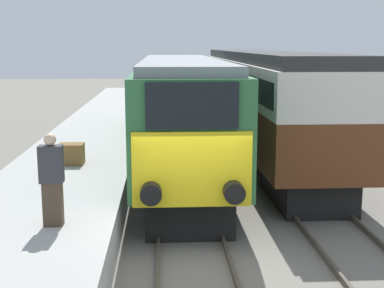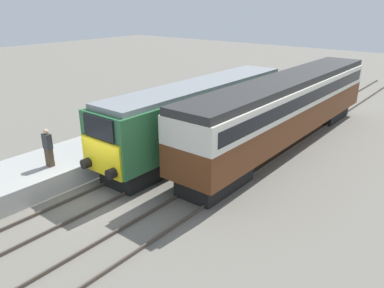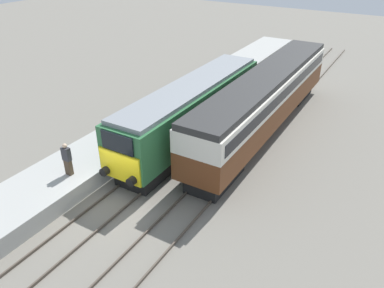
% 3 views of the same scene
% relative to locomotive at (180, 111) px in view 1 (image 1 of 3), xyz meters
% --- Properties ---
extents(ground_plane, '(120.00, 120.00, 0.00)m').
position_rel_locomotive_xyz_m(ground_plane, '(0.00, -7.46, -2.17)').
color(ground_plane, slate).
extents(platform_left, '(3.50, 50.00, 0.94)m').
position_rel_locomotive_xyz_m(platform_left, '(-3.30, 0.54, -1.70)').
color(platform_left, '#A8A8A3').
rests_on(platform_left, ground_plane).
extents(rails_near_track, '(1.51, 60.00, 0.14)m').
position_rel_locomotive_xyz_m(rails_near_track, '(0.00, -2.46, -2.10)').
color(rails_near_track, '#4C4238').
rests_on(rails_near_track, ground_plane).
extents(rails_far_track, '(1.50, 60.00, 0.14)m').
position_rel_locomotive_xyz_m(rails_far_track, '(3.40, -2.46, -2.10)').
color(rails_far_track, '#4C4238').
rests_on(rails_far_track, ground_plane).
extents(locomotive, '(2.70, 14.30, 3.88)m').
position_rel_locomotive_xyz_m(locomotive, '(0.00, 0.00, 0.00)').
color(locomotive, black).
rests_on(locomotive, ground_plane).
extents(passenger_carriage, '(2.75, 18.37, 4.07)m').
position_rel_locomotive_xyz_m(passenger_carriage, '(3.40, 3.67, 0.30)').
color(passenger_carriage, black).
rests_on(passenger_carriage, ground_plane).
extents(person_on_platform, '(0.44, 0.26, 1.78)m').
position_rel_locomotive_xyz_m(person_on_platform, '(-2.69, -7.80, -0.34)').
color(person_on_platform, '#473828').
rests_on(person_on_platform, platform_left).
extents(luggage_crate, '(0.70, 0.56, 0.60)m').
position_rel_locomotive_xyz_m(luggage_crate, '(-3.23, -2.45, -0.93)').
color(luggage_crate, brown).
rests_on(luggage_crate, platform_left).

